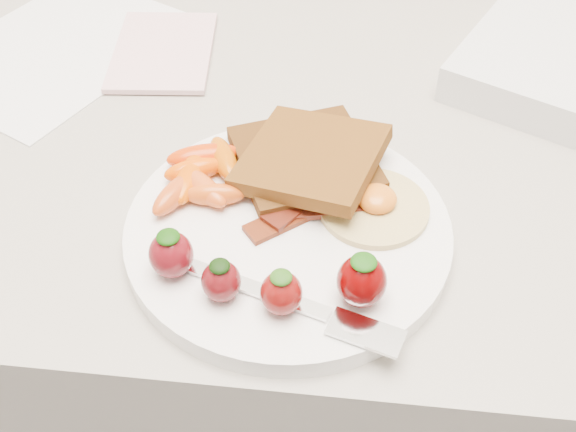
# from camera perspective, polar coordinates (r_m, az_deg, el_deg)

# --- Properties ---
(counter) EXTENTS (2.00, 0.60, 0.90)m
(counter) POSITION_cam_1_polar(r_m,az_deg,el_deg) (1.06, 1.88, -12.29)
(counter) COLOR gray
(counter) RESTS_ON ground
(plate) EXTENTS (0.27, 0.27, 0.02)m
(plate) POSITION_cam_1_polar(r_m,az_deg,el_deg) (0.60, 0.00, -1.27)
(plate) COLOR white
(plate) RESTS_ON counter
(toast_lower) EXTENTS (0.15, 0.15, 0.01)m
(toast_lower) POSITION_cam_1_polar(r_m,az_deg,el_deg) (0.64, 1.33, 4.46)
(toast_lower) COLOR black
(toast_lower) RESTS_ON plate
(toast_upper) EXTENTS (0.14, 0.14, 0.03)m
(toast_upper) POSITION_cam_1_polar(r_m,az_deg,el_deg) (0.62, 1.85, 4.61)
(toast_upper) COLOR #4A2506
(toast_upper) RESTS_ON toast_lower
(fried_egg) EXTENTS (0.10, 0.10, 0.02)m
(fried_egg) POSITION_cam_1_polar(r_m,az_deg,el_deg) (0.61, 6.87, 0.87)
(fried_egg) COLOR beige
(fried_egg) RESTS_ON plate
(bacon_strips) EXTENTS (0.10, 0.09, 0.01)m
(bacon_strips) POSITION_cam_1_polar(r_m,az_deg,el_deg) (0.60, 1.26, 0.70)
(bacon_strips) COLOR black
(bacon_strips) RESTS_ON plate
(baby_carrots) EXTENTS (0.08, 0.11, 0.02)m
(baby_carrots) POSITION_cam_1_polar(r_m,az_deg,el_deg) (0.63, -6.95, 3.22)
(baby_carrots) COLOR #E24D00
(baby_carrots) RESTS_ON plate
(strawberries) EXTENTS (0.18, 0.06, 0.05)m
(strawberries) POSITION_cam_1_polar(r_m,az_deg,el_deg) (0.53, -1.66, -4.71)
(strawberries) COLOR #5E0B12
(strawberries) RESTS_ON plate
(fork) EXTENTS (0.18, 0.08, 0.00)m
(fork) POSITION_cam_1_polar(r_m,az_deg,el_deg) (0.54, 1.00, -7.18)
(fork) COLOR white
(fork) RESTS_ON plate
(paper_sheet) EXTENTS (0.31, 0.34, 0.00)m
(paper_sheet) POSITION_cam_1_polar(r_m,az_deg,el_deg) (0.87, -17.68, 12.54)
(paper_sheet) COLOR white
(paper_sheet) RESTS_ON counter
(notepad) EXTENTS (0.12, 0.16, 0.01)m
(notepad) POSITION_cam_1_polar(r_m,az_deg,el_deg) (0.83, -9.84, 12.73)
(notepad) COLOR beige
(notepad) RESTS_ON paper_sheet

